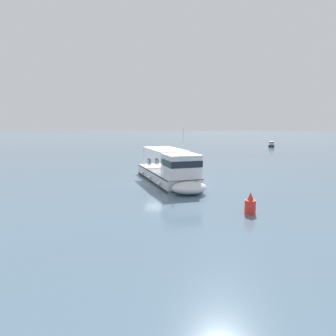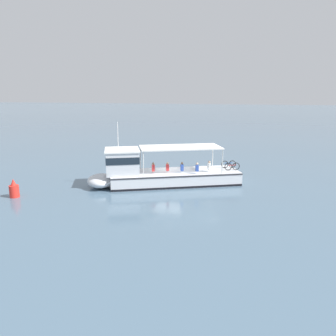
{
  "view_description": "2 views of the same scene",
  "coord_description": "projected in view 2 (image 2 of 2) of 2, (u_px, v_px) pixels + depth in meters",
  "views": [
    {
      "loc": [
        29.69,
        4.99,
        5.8
      ],
      "look_at": [
        -0.19,
        0.96,
        1.4
      ],
      "focal_mm": 33.37,
      "sensor_mm": 36.0,
      "label": 1
    },
    {
      "loc": [
        -7.74,
        26.71,
        7.59
      ],
      "look_at": [
        -0.19,
        0.96,
        1.4
      ],
      "focal_mm": 34.93,
      "sensor_mm": 36.0,
      "label": 2
    }
  ],
  "objects": [
    {
      "name": "ferry_main",
      "position": [
        156.0,
        173.0,
        27.47
      ],
      "size": [
        12.79,
        8.31,
        5.32
      ],
      "color": "silver",
      "rests_on": "ground"
    },
    {
      "name": "channel_buoy",
      "position": [
        14.0,
        190.0,
        24.24
      ],
      "size": [
        0.7,
        0.7,
        1.4
      ],
      "color": "red",
      "rests_on": "ground"
    },
    {
      "name": "ground_plane",
      "position": [
        169.0,
        181.0,
        28.81
      ],
      "size": [
        400.0,
        400.0,
        0.0
      ],
      "primitive_type": "plane",
      "color": "slate"
    }
  ]
}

